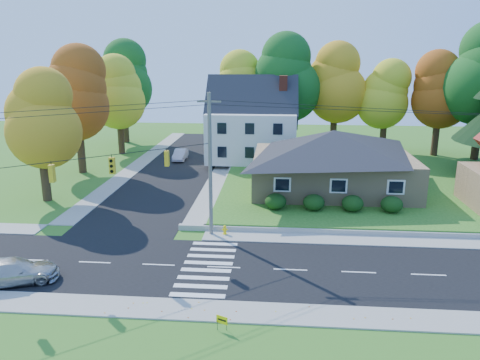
# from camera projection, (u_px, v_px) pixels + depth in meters

# --- Properties ---
(ground) EXTENTS (120.00, 120.00, 0.00)m
(ground) POSITION_uv_depth(u_px,v_px,m) (224.00, 267.00, 28.14)
(ground) COLOR #3D7923
(road_main) EXTENTS (90.00, 8.00, 0.02)m
(road_main) POSITION_uv_depth(u_px,v_px,m) (224.00, 267.00, 28.13)
(road_main) COLOR black
(road_main) RESTS_ON ground
(road_cross) EXTENTS (8.00, 44.00, 0.02)m
(road_cross) POSITION_uv_depth(u_px,v_px,m) (181.00, 166.00, 53.79)
(road_cross) COLOR black
(road_cross) RESTS_ON ground
(sidewalk_north) EXTENTS (90.00, 2.00, 0.08)m
(sidewalk_north) POSITION_uv_depth(u_px,v_px,m) (232.00, 236.00, 32.93)
(sidewalk_north) COLOR #9C9A90
(sidewalk_north) RESTS_ON ground
(sidewalk_south) EXTENTS (90.00, 2.00, 0.08)m
(sidewalk_south) POSITION_uv_depth(u_px,v_px,m) (212.00, 311.00, 23.31)
(sidewalk_south) COLOR #9C9A90
(sidewalk_south) RESTS_ON ground
(lawn) EXTENTS (30.00, 30.00, 0.50)m
(lawn) POSITION_uv_depth(u_px,v_px,m) (376.00, 179.00, 47.22)
(lawn) COLOR #3D7923
(lawn) RESTS_ON ground
(ranch_house) EXTENTS (14.60, 10.60, 5.40)m
(ranch_house) POSITION_uv_depth(u_px,v_px,m) (333.00, 159.00, 42.03)
(ranch_house) COLOR tan
(ranch_house) RESTS_ON lawn
(colonial_house) EXTENTS (10.40, 8.40, 9.60)m
(colonial_house) POSITION_uv_depth(u_px,v_px,m) (252.00, 124.00, 53.87)
(colonial_house) COLOR silver
(colonial_house) RESTS_ON lawn
(hedge_row) EXTENTS (10.70, 1.70, 1.27)m
(hedge_row) POSITION_uv_depth(u_px,v_px,m) (333.00, 203.00, 36.66)
(hedge_row) COLOR #163A10
(hedge_row) RESTS_ON lawn
(traffic_infrastructure) EXTENTS (38.10, 10.66, 10.00)m
(traffic_infrastructure) POSITION_uv_depth(u_px,v_px,m) (223.00, 179.00, 28.11)
(traffic_infrastructure) COLOR #666059
(traffic_infrastructure) RESTS_ON ground
(tree_lot_0) EXTENTS (6.72, 6.72, 12.51)m
(tree_lot_0) POSITION_uv_depth(u_px,v_px,m) (239.00, 88.00, 58.84)
(tree_lot_0) COLOR #3F2A19
(tree_lot_0) RESTS_ON lawn
(tree_lot_1) EXTENTS (7.84, 7.84, 14.60)m
(tree_lot_1) POSITION_uv_depth(u_px,v_px,m) (287.00, 78.00, 57.05)
(tree_lot_1) COLOR #3F2A19
(tree_lot_1) RESTS_ON lawn
(tree_lot_2) EXTENTS (7.28, 7.28, 13.56)m
(tree_lot_2) POSITION_uv_depth(u_px,v_px,m) (336.00, 83.00, 57.69)
(tree_lot_2) COLOR #3F2A19
(tree_lot_2) RESTS_ON lawn
(tree_lot_3) EXTENTS (6.16, 6.16, 11.47)m
(tree_lot_3) POSITION_uv_depth(u_px,v_px,m) (386.00, 95.00, 56.59)
(tree_lot_3) COLOR #3F2A19
(tree_lot_3) RESTS_ON lawn
(tree_lot_4) EXTENTS (6.72, 6.72, 12.51)m
(tree_lot_4) POSITION_uv_depth(u_px,v_px,m) (441.00, 90.00, 54.97)
(tree_lot_4) COLOR #3F2A19
(tree_lot_4) RESTS_ON lawn
(tree_west_0) EXTENTS (6.16, 6.16, 11.47)m
(tree_west_0) POSITION_uv_depth(u_px,v_px,m) (39.00, 119.00, 39.19)
(tree_west_0) COLOR #3F2A19
(tree_west_0) RESTS_ON ground
(tree_west_1) EXTENTS (7.28, 7.28, 13.56)m
(tree_west_1) POSITION_uv_depth(u_px,v_px,m) (76.00, 93.00, 48.55)
(tree_west_1) COLOR #3F2A19
(tree_west_1) RESTS_ON ground
(tree_west_2) EXTENTS (6.72, 6.72, 12.51)m
(tree_west_2) POSITION_uv_depth(u_px,v_px,m) (118.00, 92.00, 58.26)
(tree_west_2) COLOR #3F2A19
(tree_west_2) RESTS_ON ground
(tree_west_3) EXTENTS (7.84, 7.84, 14.60)m
(tree_west_3) POSITION_uv_depth(u_px,v_px,m) (123.00, 78.00, 65.78)
(tree_west_3) COLOR #3F2A19
(tree_west_3) RESTS_ON ground
(silver_sedan) EXTENTS (5.20, 3.58, 1.40)m
(silver_sedan) POSITION_uv_depth(u_px,v_px,m) (13.00, 271.00, 26.05)
(silver_sedan) COLOR #AEAEAE
(silver_sedan) RESTS_ON road_main
(white_car) EXTENTS (1.44, 3.92, 1.28)m
(white_car) POSITION_uv_depth(u_px,v_px,m) (180.00, 155.00, 56.45)
(white_car) COLOR #ADABC0
(white_car) RESTS_ON road_cross
(fire_hydrant) EXTENTS (0.41, 0.33, 0.73)m
(fire_hydrant) POSITION_uv_depth(u_px,v_px,m) (225.00, 230.00, 33.10)
(fire_hydrant) COLOR yellow
(fire_hydrant) RESTS_ON ground
(yard_sign) EXTENTS (0.55, 0.26, 0.74)m
(yard_sign) POSITION_uv_depth(u_px,v_px,m) (222.00, 320.00, 21.61)
(yard_sign) COLOR black
(yard_sign) RESTS_ON ground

